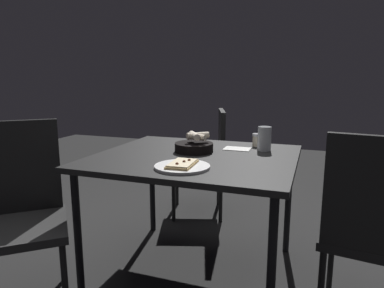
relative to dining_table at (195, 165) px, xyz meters
name	(u,v)px	position (x,y,z in m)	size (l,w,h in m)	color
ground	(195,271)	(0.00, 0.00, -0.66)	(8.00, 8.00, 0.00)	#262626
dining_table	(195,165)	(0.00, 0.00, 0.00)	(1.11, 0.99, 0.72)	black
pizza_plate	(182,166)	(-0.03, 0.30, 0.07)	(0.27, 0.27, 0.04)	white
bread_basket	(194,146)	(0.04, -0.08, 0.10)	(0.23, 0.23, 0.12)	black
beer_glass	(264,140)	(-0.35, -0.26, 0.12)	(0.08, 0.08, 0.15)	silver
pepper_shaker	(257,141)	(-0.28, -0.38, 0.09)	(0.05, 0.05, 0.08)	#BFB299
napkin	(237,149)	(-0.19, -0.24, 0.06)	(0.16, 0.12, 0.00)	white
chair_near	(19,204)	(0.76, 0.55, -0.14)	(0.62, 0.62, 0.94)	#2A2A2A
chair_far	(376,225)	(-0.90, 0.23, -0.14)	(0.50, 0.50, 0.93)	black
chair_spare	(208,156)	(0.21, -0.91, -0.16)	(0.55, 0.55, 0.89)	black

